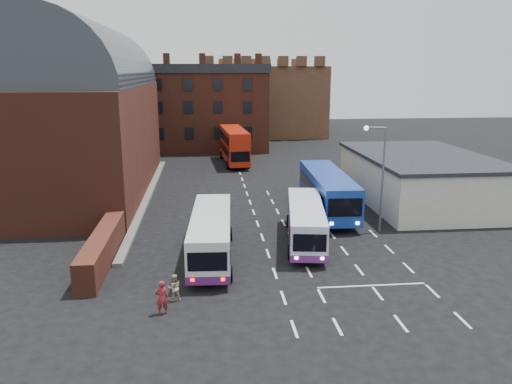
{
  "coord_description": "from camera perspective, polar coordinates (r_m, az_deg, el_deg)",
  "views": [
    {
      "loc": [
        -3.8,
        -27.38,
        11.42
      ],
      "look_at": [
        0.0,
        10.0,
        2.2
      ],
      "focal_mm": 35.0,
      "sensor_mm": 36.0,
      "label": 1
    }
  ],
  "objects": [
    {
      "name": "pedestrian_red",
      "position": [
        24.73,
        -10.72,
        -11.76
      ],
      "size": [
        0.71,
        0.55,
        1.71
      ],
      "primitive_type": "imported",
      "rotation": [
        0.0,
        0.0,
        3.39
      ],
      "color": "maroon",
      "rests_on": "ground"
    },
    {
      "name": "bus_red_double",
      "position": [
        62.26,
        -2.51,
        5.36
      ],
      "size": [
        3.29,
        10.99,
        4.34
      ],
      "rotation": [
        0.0,
        0.0,
        3.21
      ],
      "color": "red",
      "rests_on": "ground"
    },
    {
      "name": "pedestrian_beige",
      "position": [
        26.03,
        -9.32,
        -10.72
      ],
      "size": [
        0.76,
        0.63,
        1.41
      ],
      "primitive_type": "imported",
      "rotation": [
        0.0,
        0.0,
        3.3
      ],
      "color": "tan",
      "rests_on": "ground"
    },
    {
      "name": "railway_station",
      "position": [
        49.91,
        -19.58,
        8.66
      ],
      "size": [
        12.0,
        28.0,
        16.0
      ],
      "color": "#602B1E",
      "rests_on": "ground"
    },
    {
      "name": "cream_building",
      "position": [
        46.38,
        18.25,
        1.57
      ],
      "size": [
        10.4,
        16.4,
        4.25
      ],
      "color": "beige",
      "rests_on": "ground"
    },
    {
      "name": "ground",
      "position": [
        29.91,
        1.96,
        -8.67
      ],
      "size": [
        180.0,
        180.0,
        0.0
      ],
      "primitive_type": "plane",
      "color": "black"
    },
    {
      "name": "bus_blue",
      "position": [
        41.05,
        8.17,
        0.3
      ],
      "size": [
        3.38,
        12.16,
        3.29
      ],
      "rotation": [
        0.0,
        0.0,
        3.11
      ],
      "color": "#173696",
      "rests_on": "ground"
    },
    {
      "name": "bus_white_outbound",
      "position": [
        31.0,
        -5.15,
        -4.63
      ],
      "size": [
        3.0,
        10.39,
        2.8
      ],
      "rotation": [
        0.0,
        0.0,
        -0.05
      ],
      "color": "silver",
      "rests_on": "ground"
    },
    {
      "name": "street_lamp",
      "position": [
        36.2,
        13.92,
        2.56
      ],
      "size": [
        1.54,
        0.52,
        7.67
      ],
      "rotation": [
        0.0,
        0.0,
        -0.21
      ],
      "color": "slate",
      "rests_on": "ground"
    },
    {
      "name": "brick_terrace",
      "position": [
        73.65,
        -7.59,
        9.06
      ],
      "size": [
        22.0,
        10.0,
        11.0
      ],
      "primitive_type": "cube",
      "color": "brown",
      "rests_on": "ground"
    },
    {
      "name": "castle_keep",
      "position": [
        94.05,
        0.19,
        10.49
      ],
      "size": [
        22.0,
        22.0,
        12.0
      ],
      "primitive_type": "cube",
      "color": "brown",
      "rests_on": "ground"
    },
    {
      "name": "bus_white_inbound",
      "position": [
        33.82,
        5.7,
        -3.22
      ],
      "size": [
        3.66,
        9.96,
        2.66
      ],
      "rotation": [
        0.0,
        0.0,
        2.99
      ],
      "color": "silver",
      "rests_on": "ground"
    },
    {
      "name": "forecourt_wall",
      "position": [
        31.85,
        -17.15,
        -6.14
      ],
      "size": [
        1.2,
        10.0,
        1.8
      ],
      "primitive_type": "cube",
      "color": "#602B1E",
      "rests_on": "ground"
    }
  ]
}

